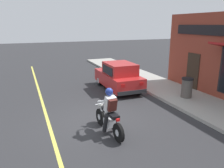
{
  "coord_description": "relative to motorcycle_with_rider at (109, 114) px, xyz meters",
  "views": [
    {
      "loc": [
        -2.45,
        -7.51,
        3.63
      ],
      "look_at": [
        1.26,
        1.52,
        0.95
      ],
      "focal_mm": 35.0,
      "sensor_mm": 36.0,
      "label": 1
    }
  ],
  "objects": [
    {
      "name": "lane_stripe",
      "position": [
        -1.86,
        4.13,
        -0.67
      ],
      "size": [
        0.12,
        19.8,
        0.01
      ],
      "primitive_type": "cube",
      "color": "#D1C64C",
      "rests_on": "ground"
    },
    {
      "name": "motorcycle_with_rider",
      "position": [
        0.0,
        0.0,
        0.0
      ],
      "size": [
        0.59,
        2.02,
        1.62
      ],
      "color": "black",
      "rests_on": "ground"
    },
    {
      "name": "trash_bin",
      "position": [
        4.78,
        1.71,
        -0.04
      ],
      "size": [
        0.56,
        0.56,
        0.98
      ],
      "color": "#514C47",
      "rests_on": "sidewalk_curb"
    },
    {
      "name": "car_hatchback",
      "position": [
        2.4,
        4.62,
        0.09
      ],
      "size": [
        1.71,
        3.81,
        1.57
      ],
      "color": "black",
      "rests_on": "ground"
    },
    {
      "name": "ground_plane",
      "position": [
        -0.06,
        1.13,
        -0.68
      ],
      "size": [
        80.0,
        80.0,
        0.0
      ],
      "primitive_type": "plane",
      "color": "#2B2B2D"
    },
    {
      "name": "sidewalk_curb",
      "position": [
        4.87,
        4.13,
        -0.61
      ],
      "size": [
        2.6,
        22.0,
        0.14
      ],
      "primitive_type": "cube",
      "color": "#9E9B93",
      "rests_on": "ground"
    }
  ]
}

